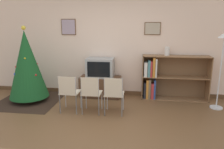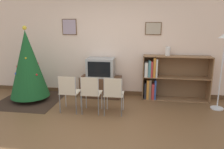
# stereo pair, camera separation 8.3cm
# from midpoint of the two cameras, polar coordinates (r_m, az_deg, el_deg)

# --- Properties ---
(ground_plane) EXTENTS (24.00, 24.00, 0.00)m
(ground_plane) POSITION_cam_midpoint_polar(r_m,az_deg,el_deg) (4.01, -5.69, -15.07)
(ground_plane) COLOR brown
(wall_back) EXTENTS (8.17, 0.11, 2.70)m
(wall_back) POSITION_cam_midpoint_polar(r_m,az_deg,el_deg) (5.75, -0.95, 7.96)
(wall_back) COLOR beige
(wall_back) RESTS_ON ground_plane
(area_rug) EXTENTS (1.47, 1.58, 0.01)m
(area_rug) POSITION_cam_midpoint_polar(r_m,az_deg,el_deg) (5.90, -20.95, -6.27)
(area_rug) COLOR #332319
(area_rug) RESTS_ON ground_plane
(christmas_tree) EXTENTS (0.94, 0.94, 1.83)m
(christmas_tree) POSITION_cam_midpoint_polar(r_m,az_deg,el_deg) (5.67, -21.73, 2.42)
(christmas_tree) COLOR maroon
(christmas_tree) RESTS_ON area_rug
(tv_console) EXTENTS (1.04, 0.47, 0.54)m
(tv_console) POSITION_cam_midpoint_polar(r_m,az_deg,el_deg) (5.71, -3.45, -3.19)
(tv_console) COLOR #412A1A
(tv_console) RESTS_ON ground_plane
(television) EXTENTS (0.69, 0.46, 0.49)m
(television) POSITION_cam_midpoint_polar(r_m,az_deg,el_deg) (5.58, -3.53, 1.81)
(television) COLOR #9E9E99
(television) RESTS_ON tv_console
(folding_chair_left) EXTENTS (0.40, 0.40, 0.82)m
(folding_chair_left) POSITION_cam_midpoint_polar(r_m,az_deg,el_deg) (4.76, -11.70, -4.37)
(folding_chair_left) COLOR beige
(folding_chair_left) RESTS_ON ground_plane
(folding_chair_center) EXTENTS (0.40, 0.40, 0.82)m
(folding_chair_center) POSITION_cam_midpoint_polar(r_m,az_deg,el_deg) (4.63, -6.02, -4.68)
(folding_chair_center) COLOR beige
(folding_chair_center) RESTS_ON ground_plane
(folding_chair_right) EXTENTS (0.40, 0.40, 0.82)m
(folding_chair_right) POSITION_cam_midpoint_polar(r_m,az_deg,el_deg) (4.55, -0.05, -4.96)
(folding_chair_right) COLOR beige
(folding_chair_right) RESTS_ON ground_plane
(bookshelf) EXTENTS (1.63, 0.36, 1.11)m
(bookshelf) POSITION_cam_midpoint_polar(r_m,az_deg,el_deg) (5.63, 12.84, -0.87)
(bookshelf) COLOR olive
(bookshelf) RESTS_ON ground_plane
(vase) EXTENTS (0.12, 0.12, 0.21)m
(vase) POSITION_cam_midpoint_polar(r_m,az_deg,el_deg) (5.55, 13.77, 6.00)
(vase) COLOR silver
(vase) RESTS_ON bookshelf
(standing_lamp) EXTENTS (0.28, 0.28, 1.71)m
(standing_lamp) POSITION_cam_midpoint_polar(r_m,az_deg,el_deg) (5.26, 26.58, 5.53)
(standing_lamp) COLOR silver
(standing_lamp) RESTS_ON ground_plane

